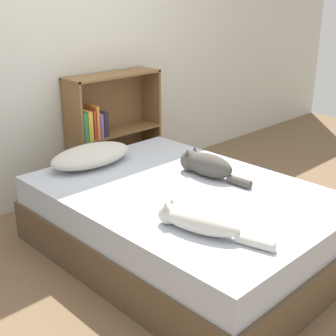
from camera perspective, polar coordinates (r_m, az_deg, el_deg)
name	(u,v)px	position (r m, az deg, el deg)	size (l,w,h in m)	color
ground_plane	(183,252)	(3.12, 1.86, -10.18)	(8.00, 8.00, 0.00)	brown
wall_back	(55,41)	(3.77, -13.63, 14.82)	(8.00, 0.06, 2.50)	silver
bed	(184,222)	(3.01, 1.91, -6.55)	(1.35, 1.90, 0.45)	brown
pillow	(91,156)	(3.33, -9.36, 1.50)	(0.62, 0.34, 0.14)	beige
cat_light	(198,221)	(2.40, 3.68, -6.50)	(0.25, 0.62, 0.14)	beige
cat_dark	(205,165)	(3.11, 4.57, 0.41)	(0.17, 0.55, 0.16)	#47423D
bookshelf	(108,129)	(4.00, -7.28, 4.70)	(0.84, 0.26, 0.98)	brown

